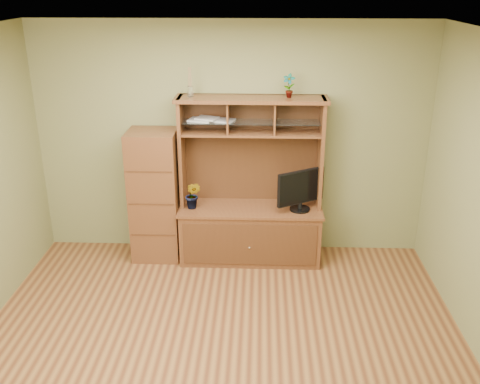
{
  "coord_description": "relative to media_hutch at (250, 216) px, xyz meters",
  "views": [
    {
      "loc": [
        0.33,
        -3.92,
        3.09
      ],
      "look_at": [
        0.13,
        1.2,
        1.04
      ],
      "focal_mm": 40.0,
      "sensor_mm": 36.0,
      "label": 1
    }
  ],
  "objects": [
    {
      "name": "monitor",
      "position": [
        0.56,
        -0.08,
        0.38
      ],
      "size": [
        0.53,
        0.35,
        0.47
      ],
      "rotation": [
        0.0,
        0.0,
        0.54
      ],
      "color": "black",
      "rests_on": "media_hutch"
    },
    {
      "name": "media_hutch",
      "position": [
        0.0,
        0.0,
        0.0
      ],
      "size": [
        1.66,
        0.61,
        1.9
      ],
      "color": "#4C2415",
      "rests_on": "room"
    },
    {
      "name": "side_cabinet",
      "position": [
        -1.1,
        0.01,
        0.24
      ],
      "size": [
        0.55,
        0.5,
        1.53
      ],
      "color": "#4C2415",
      "rests_on": "room"
    },
    {
      "name": "magazines",
      "position": [
        -0.46,
        0.08,
        1.13
      ],
      "size": [
        0.53,
        0.25,
        0.04
      ],
      "color": "#B0B0B5",
      "rests_on": "media_hutch"
    },
    {
      "name": "top_plant",
      "position": [
        0.4,
        0.08,
        1.5
      ],
      "size": [
        0.15,
        0.13,
        0.25
      ],
      "primitive_type": "imported",
      "rotation": [
        0.0,
        0.0,
        -0.3
      ],
      "color": "#3C6523",
      "rests_on": "media_hutch"
    },
    {
      "name": "room",
      "position": [
        -0.23,
        -1.73,
        0.83
      ],
      "size": [
        4.54,
        4.04,
        2.74
      ],
      "color": "#522B17",
      "rests_on": "ground"
    },
    {
      "name": "orchid_plant",
      "position": [
        -0.65,
        -0.08,
        0.29
      ],
      "size": [
        0.22,
        0.19,
        0.32
      ],
      "primitive_type": "imported",
      "rotation": [
        0.0,
        0.0,
        -0.34
      ],
      "color": "#28591E",
      "rests_on": "media_hutch"
    },
    {
      "name": "reed_diffuser",
      "position": [
        -0.66,
        0.08,
        1.5
      ],
      "size": [
        0.06,
        0.06,
        0.32
      ],
      "color": "silver",
      "rests_on": "media_hutch"
    }
  ]
}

